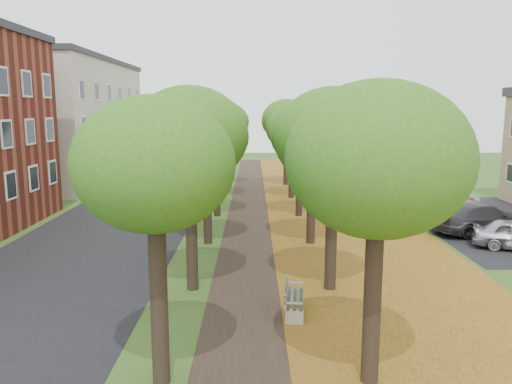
{
  "coord_description": "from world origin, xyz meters",
  "views": [
    {
      "loc": [
        -0.08,
        -10.63,
        6.24
      ],
      "look_at": [
        0.04,
        11.55,
        2.5
      ],
      "focal_mm": 35.0,
      "sensor_mm": 36.0,
      "label": 1
    }
  ],
  "objects_px": {
    "bench": "(293,298)",
    "car_grey": "(482,218)",
    "car_red": "(465,215)",
    "car_white": "(443,196)"
  },
  "relations": [
    {
      "from": "bench",
      "to": "car_grey",
      "type": "relative_size",
      "value": 0.37
    },
    {
      "from": "car_grey",
      "to": "car_white",
      "type": "height_order",
      "value": "car_grey"
    },
    {
      "from": "car_red",
      "to": "car_grey",
      "type": "distance_m",
      "value": 1.12
    },
    {
      "from": "car_red",
      "to": "car_grey",
      "type": "relative_size",
      "value": 0.85
    },
    {
      "from": "bench",
      "to": "car_grey",
      "type": "bearing_deg",
      "value": -40.44
    },
    {
      "from": "car_grey",
      "to": "car_white",
      "type": "relative_size",
      "value": 1.17
    },
    {
      "from": "car_grey",
      "to": "car_red",
      "type": "bearing_deg",
      "value": 6.61
    },
    {
      "from": "car_grey",
      "to": "car_white",
      "type": "distance_m",
      "value": 7.3
    },
    {
      "from": "bench",
      "to": "car_grey",
      "type": "xyz_separation_m",
      "value": [
        10.28,
        9.88,
        0.3
      ]
    },
    {
      "from": "car_red",
      "to": "car_white",
      "type": "relative_size",
      "value": 0.99
    }
  ]
}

